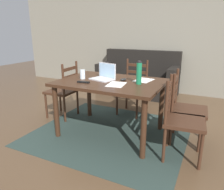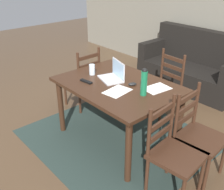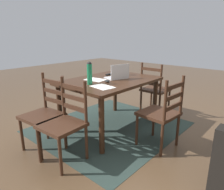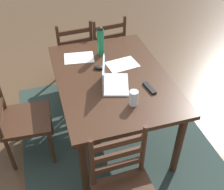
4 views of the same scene
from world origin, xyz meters
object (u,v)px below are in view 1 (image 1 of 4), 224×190
(chair_far_head, at_px, (133,88))
(computer_mouse, at_px, (123,80))
(chair_right_near, at_px, (181,120))
(couch, at_px, (138,79))
(laptop, at_px, (104,75))
(drinking_glass, at_px, (83,74))
(chair_right_far, at_px, (186,109))
(dining_table, at_px, (111,88))
(chair_left_far, at_px, (63,91))
(water_bottle, at_px, (139,72))
(tv_remote, at_px, (83,82))

(chair_far_head, bearing_deg, computer_mouse, -79.26)
(chair_right_near, relative_size, couch, 0.53)
(chair_far_head, distance_m, laptop, 0.92)
(drinking_glass, bearing_deg, chair_right_far, 10.15)
(chair_right_near, bearing_deg, chair_far_head, 132.37)
(dining_table, relative_size, chair_right_near, 1.49)
(chair_right_far, height_order, computer_mouse, chair_right_far)
(chair_right_near, xyz_separation_m, chair_far_head, (-0.99, 1.09, 0.00))
(chair_far_head, relative_size, couch, 0.53)
(chair_right_far, distance_m, laptop, 1.19)
(chair_right_far, bearing_deg, drinking_glass, -169.85)
(chair_left_far, height_order, drinking_glass, chair_left_far)
(chair_far_head, xyz_separation_m, drinking_glass, (-0.42, -0.93, 0.38))
(couch, distance_m, water_bottle, 2.32)
(dining_table, bearing_deg, chair_far_head, 89.81)
(chair_far_head, relative_size, computer_mouse, 9.50)
(chair_right_far, relative_size, chair_left_far, 1.00)
(chair_far_head, xyz_separation_m, couch, (-0.33, 1.25, -0.11))
(chair_right_near, relative_size, computer_mouse, 9.50)
(laptop, xyz_separation_m, water_bottle, (0.53, -0.05, 0.10))
(dining_table, relative_size, water_bottle, 4.61)
(water_bottle, bearing_deg, tv_remote, -159.10)
(couch, xyz_separation_m, computer_mouse, (0.48, -2.04, 0.44))
(chair_far_head, relative_size, drinking_glass, 7.22)
(chair_right_near, distance_m, drinking_glass, 1.47)
(couch, distance_m, laptop, 2.14)
(chair_left_far, distance_m, tv_remote, 0.91)
(water_bottle, distance_m, tv_remote, 0.74)
(laptop, distance_m, water_bottle, 0.54)
(chair_left_far, relative_size, laptop, 2.56)
(chair_right_near, height_order, computer_mouse, chair_right_near)
(couch, distance_m, drinking_glass, 2.24)
(drinking_glass, distance_m, tv_remote, 0.26)
(dining_table, height_order, chair_right_near, chair_right_near)
(chair_left_far, bearing_deg, water_bottle, -8.19)
(dining_table, distance_m, drinking_glass, 0.45)
(dining_table, height_order, drinking_glass, drinking_glass)
(couch, bearing_deg, laptop, -84.56)
(computer_mouse, relative_size, tv_remote, 0.59)
(chair_far_head, xyz_separation_m, chair_left_far, (-1.00, -0.68, 0.00))
(chair_far_head, relative_size, chair_left_far, 1.00)
(chair_right_near, bearing_deg, drinking_glass, 173.75)
(dining_table, distance_m, chair_left_far, 1.04)
(chair_right_far, height_order, chair_left_far, same)
(water_bottle, bearing_deg, chair_right_far, 18.51)
(dining_table, bearing_deg, tv_remote, -137.02)
(chair_far_head, bearing_deg, tv_remote, -103.74)
(water_bottle, bearing_deg, chair_far_head, 114.59)
(chair_far_head, bearing_deg, water_bottle, -65.41)
(drinking_glass, xyz_separation_m, tv_remote, (0.15, -0.20, -0.06))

